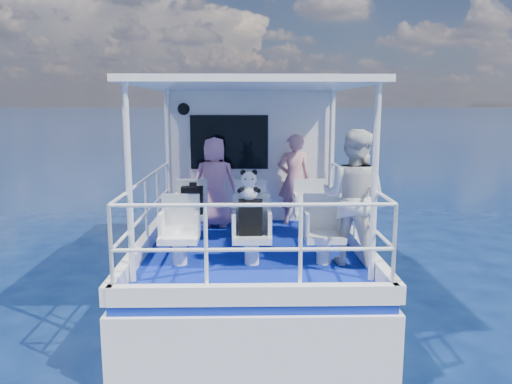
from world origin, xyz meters
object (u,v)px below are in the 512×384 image
at_px(backpack_center, 251,217).
at_px(passenger_stbd_aft, 354,198).
at_px(passenger_port_fwd, 215,182).
at_px(panda, 249,185).

bearing_deg(backpack_center, passenger_stbd_aft, 0.23).
height_order(passenger_port_fwd, panda, passenger_port_fwd).
height_order(passenger_port_fwd, passenger_stbd_aft, passenger_stbd_aft).
relative_size(passenger_port_fwd, passenger_stbd_aft, 0.87).
distance_m(backpack_center, panda, 0.40).
bearing_deg(panda, passenger_port_fwd, 105.30).
distance_m(passenger_port_fwd, backpack_center, 2.07).
distance_m(passenger_stbd_aft, backpack_center, 1.29).
bearing_deg(passenger_port_fwd, panda, 108.04).
bearing_deg(backpack_center, passenger_port_fwd, 105.70).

